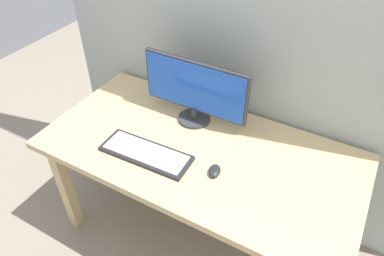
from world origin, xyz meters
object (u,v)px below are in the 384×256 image
(desk, at_px, (199,161))
(monitor, at_px, (195,90))
(mouse, at_px, (215,171))
(keyboard_primary, at_px, (146,153))

(desk, distance_m, monitor, 0.37)
(desk, xyz_separation_m, mouse, (0.14, -0.11, 0.10))
(desk, relative_size, monitor, 2.73)
(monitor, bearing_deg, mouse, -48.33)
(monitor, relative_size, keyboard_primary, 1.27)
(desk, height_order, keyboard_primary, keyboard_primary)
(desk, distance_m, keyboard_primary, 0.28)
(desk, xyz_separation_m, monitor, (-0.14, 0.20, 0.28))
(monitor, xyz_separation_m, keyboard_primary, (-0.07, -0.37, -0.18))
(keyboard_primary, bearing_deg, monitor, 79.17)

